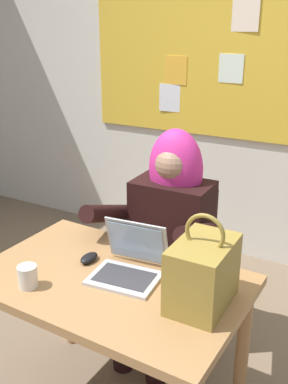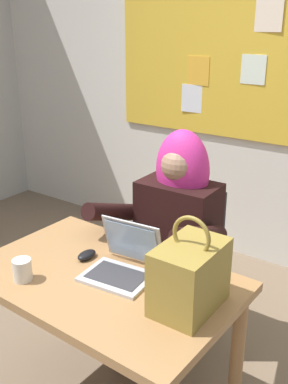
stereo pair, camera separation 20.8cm
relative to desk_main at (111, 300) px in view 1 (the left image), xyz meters
The scene contains 8 objects.
wall_back_bulletin 2.05m from the desk_main, 91.52° to the left, with size 5.32×2.06×2.95m.
desk_main is the anchor object (origin of this frame).
chair_at_desk 0.74m from the desk_main, 91.97° to the left, with size 0.43×0.43×0.90m.
person_costumed 0.60m from the desk_main, 92.44° to the left, with size 0.60×0.61×1.25m.
laptop 0.18m from the desk_main, 51.46° to the left, with size 0.31×0.30×0.22m.
computer_mouse 0.22m from the desk_main, 155.21° to the left, with size 0.06×0.10×0.03m, color black.
handbag 0.47m from the desk_main, ahead, with size 0.20×0.30×0.38m.
coffee_mug 0.37m from the desk_main, 139.79° to the right, with size 0.08×0.08×0.10m, color silver.
Camera 1 is at (0.98, -1.30, 1.77)m, focal length 42.11 mm.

